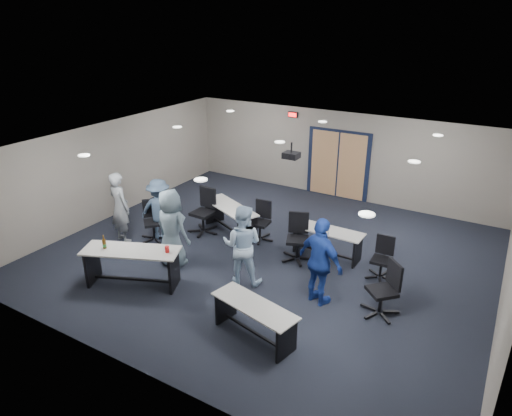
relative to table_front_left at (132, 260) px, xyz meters
The scene contains 25 objects.
floor 3.25m from the table_front_left, 54.83° to the left, with size 10.00×10.00×0.00m, color black.
back_wall 7.39m from the table_front_left, 75.49° to the left, with size 10.00×0.04×2.70m, color gray.
front_wall 2.75m from the table_front_left, 45.72° to the right, with size 10.00×0.04×2.70m, color gray.
left_wall 4.17m from the table_front_left, 140.41° to the left, with size 0.04×9.00×2.70m, color gray.
right_wall 7.36m from the table_front_left, 20.90° to the left, with size 0.04×9.00×2.70m, color gray.
ceiling 3.84m from the table_front_left, 54.83° to the left, with size 10.00×9.00×0.04m, color silver.
double_door 7.33m from the table_front_left, 75.41° to the left, with size 2.00×0.07×2.20m.
exit_sign 7.31m from the table_front_left, 88.04° to the left, with size 0.32×0.07×0.18m.
ceiling_projector 4.20m from the table_front_left, 55.46° to the left, with size 0.35×0.32×0.37m.
ceiling_can_lights 4.00m from the table_front_left, 57.25° to the left, with size 6.24×5.74×0.02m, color white, non-canonical shape.
table_front_left is the anchor object (origin of this frame).
table_front_right 3.13m from the table_front_left, ahead, with size 1.75×0.92×0.68m.
table_back_left 3.18m from the table_front_left, 82.86° to the left, with size 1.95×1.34×0.75m.
table_back_right 4.49m from the table_front_left, 46.55° to the left, with size 1.71×0.61×0.69m.
chair_back_a 2.82m from the table_front_left, 94.83° to the left, with size 0.75×0.75×1.20m, color black, non-canonical shape.
chair_back_b 3.44m from the table_front_left, 68.07° to the left, with size 0.64×0.64×1.03m, color black, non-canonical shape.
chair_back_c 3.74m from the table_front_left, 46.96° to the left, with size 0.71×0.71×1.12m, color black, non-canonical shape.
chair_back_d 5.35m from the table_front_left, 32.93° to the left, with size 0.60×0.60×0.96m, color black, non-canonical shape.
chair_loose_left 2.11m from the table_front_left, 120.41° to the left, with size 0.65×0.65×1.04m, color black, non-canonical shape.
chair_loose_right 5.12m from the table_front_left, 18.42° to the left, with size 0.69×0.69×1.10m, color black, non-canonical shape.
person_gray 2.25m from the table_front_left, 141.12° to the left, with size 0.67×0.44×1.83m, color #8E959B.
person_plaid 1.17m from the table_front_left, 80.94° to the left, with size 0.89×0.58×1.83m, color slate.
person_lightblue 2.35m from the table_front_left, 32.98° to the left, with size 0.86×0.67×1.78m, color #BBDAF8.
person_navy 3.95m from the table_front_left, 20.67° to the left, with size 1.07×0.45×1.83m, color navy.
person_back 2.18m from the table_front_left, 115.56° to the left, with size 1.05×0.60×1.62m, color #3D536E.
Camera 1 is at (4.68, -8.54, 5.33)m, focal length 32.00 mm.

